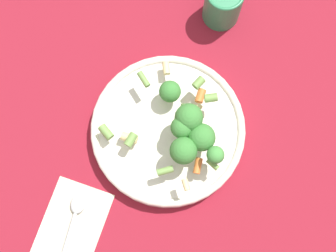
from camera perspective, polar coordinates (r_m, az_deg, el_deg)
name	(u,v)px	position (r m, az deg, el deg)	size (l,w,h in m)	color
ground_plane	(168,132)	(0.85, 0.00, -0.79)	(3.00, 3.00, 0.00)	maroon
bowl	(168,130)	(0.83, 0.00, -0.50)	(0.27, 0.27, 0.04)	silver
pasta_salad	(186,129)	(0.77, 2.26, -0.32)	(0.21, 0.23, 0.08)	#8CB766
cup	(223,3)	(0.89, 6.71, 14.63)	(0.07, 0.07, 0.09)	#2D7F51
napkin	(71,229)	(0.85, -11.80, -12.22)	(0.14, 0.18, 0.01)	beige
spoon	(73,220)	(0.84, -11.46, -11.19)	(0.05, 0.16, 0.01)	silver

